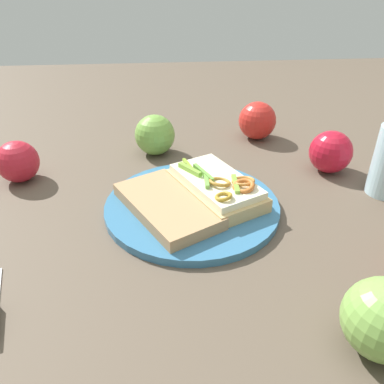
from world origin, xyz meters
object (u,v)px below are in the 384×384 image
object	(u,v)px
apple_2	(155,135)
apple_4	(257,121)
apple_5	(331,152)
bread_slice_side	(167,205)
plate	(192,206)
apple_1	(18,162)
sandwich	(216,187)
apple_0	(384,319)

from	to	relation	value
apple_2	apple_4	world-z (taller)	same
apple_5	bread_slice_side	bearing A→B (deg)	22.73
plate	apple_1	size ratio (longest dim) A/B	3.74
apple_1	bread_slice_side	bearing A→B (deg)	151.24
bread_slice_side	apple_2	xyz separation A→B (m)	(0.02, -0.23, 0.02)
sandwich	plate	bearing A→B (deg)	-92.12
bread_slice_side	apple_5	distance (m)	0.33
bread_slice_side	apple_5	world-z (taller)	apple_5
plate	bread_slice_side	xyz separation A→B (m)	(0.04, 0.02, 0.02)
apple_0	apple_4	xyz separation A→B (m)	(0.00, -0.54, -0.00)
bread_slice_side	apple_2	world-z (taller)	apple_2
sandwich	apple_1	bearing A→B (deg)	-132.93
bread_slice_side	apple_1	size ratio (longest dim) A/B	2.44
bread_slice_side	apple_0	bearing A→B (deg)	10.67
apple_4	apple_0	bearing A→B (deg)	90.01
sandwich	apple_0	world-z (taller)	apple_0
sandwich	apple_5	xyz separation A→B (m)	(-0.22, -0.09, 0.01)
sandwich	bread_slice_side	distance (m)	0.09
plate	apple_4	bearing A→B (deg)	-121.40
apple_1	apple_5	distance (m)	0.56
apple_2	apple_5	size ratio (longest dim) A/B	1.03
sandwich	apple_5	size ratio (longest dim) A/B	2.47
sandwich	apple_5	world-z (taller)	apple_5
apple_1	apple_2	world-z (taller)	apple_2
apple_2	apple_1	bearing A→B (deg)	20.54
apple_4	apple_5	bearing A→B (deg)	121.17
apple_1	apple_4	xyz separation A→B (m)	(-0.46, -0.15, 0.00)
apple_0	apple_1	world-z (taller)	apple_0
apple_1	sandwich	bearing A→B (deg)	162.79
apple_5	sandwich	bearing A→B (deg)	22.03
plate	apple_5	bearing A→B (deg)	-157.73
apple_2	apple_4	distance (m)	0.23
apple_2	plate	bearing A→B (deg)	104.75
plate	bread_slice_side	world-z (taller)	bread_slice_side
apple_0	plate	bearing A→B (deg)	-58.51
plate	apple_1	xyz separation A→B (m)	(0.30, -0.12, 0.03)
bread_slice_side	apple_5	size ratio (longest dim) A/B	2.30
plate	sandwich	bearing A→B (deg)	-156.41
sandwich	apple_2	distance (m)	0.22
bread_slice_side	sandwich	bearing A→B (deg)	86.10
apple_4	apple_5	distance (m)	0.19
apple_0	apple_4	size ratio (longest dim) A/B	1.03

